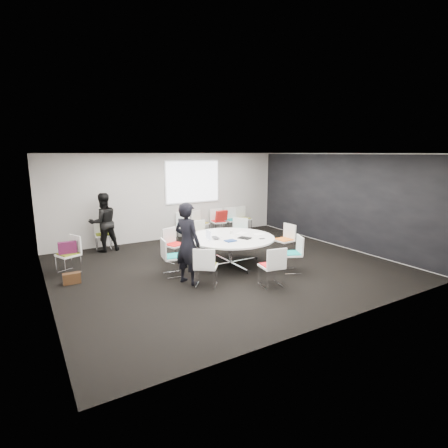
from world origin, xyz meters
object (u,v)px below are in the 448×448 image
chair_ring_a (284,246)px  chair_ring_b (239,239)px  chair_back_b (201,229)px  person_back (103,222)px  chair_ring_f (206,274)px  chair_person_back (104,241)px  chair_ring_g (272,274)px  cup (231,232)px  conference_table (231,244)px  laptop (217,238)px  chair_ring_h (291,261)px  chair_back_d (232,225)px  chair_back_a (184,231)px  chair_ring_e (172,264)px  brown_bag (72,278)px  maroon_bag (67,248)px  chair_back_e (244,223)px  person_main (187,243)px  chair_ring_d (175,251)px  chair_spare_left (69,261)px  chair_back_c (218,227)px  chair_ring_c (201,242)px

chair_ring_a → chair_ring_b: size_ratio=1.00×
chair_back_b → person_back: (-3.21, -0.16, 0.57)m
chair_ring_f → chair_person_back: 4.29m
chair_ring_g → cup: size_ratio=9.78×
conference_table → laptop: 0.42m
chair_ring_a → chair_person_back: same height
conference_table → chair_ring_h: (0.96, -1.22, -0.26)m
chair_ring_h → chair_back_d: bearing=10.7°
chair_ring_a → chair_back_a: bearing=23.5°
conference_table → chair_ring_e: 1.61m
chair_person_back → brown_bag: chair_person_back is taller
chair_ring_h → brown_bag: bearing=92.4°
chair_ring_e → chair_ring_f: size_ratio=1.00×
chair_back_a → chair_back_d: (1.91, 0.02, 0.00)m
brown_bag → maroon_bag: bearing=86.3°
chair_ring_a → maroon_bag: bearing=70.6°
chair_ring_g → laptop: size_ratio=2.63×
chair_ring_g → chair_back_e: bearing=71.9°
maroon_bag → chair_back_a: bearing=23.7°
chair_back_d → cup: chair_back_d is taller
cup → maroon_bag: size_ratio=0.22×
chair_back_d → chair_person_back: bearing=7.6°
conference_table → chair_ring_b: chair_ring_b is taller
person_main → person_back: person_main is taller
chair_ring_g → chair_person_back: same height
chair_ring_a → person_back: size_ratio=0.52×
chair_ring_a → chair_back_d: (0.31, 3.19, 0.00)m
chair_ring_d → chair_ring_a: bearing=138.2°
chair_ring_h → chair_spare_left: bearing=84.0°
cup → maroon_bag: 4.00m
chair_ring_a → chair_back_c: 3.21m
chair_spare_left → laptop: 3.58m
chair_ring_b → maroon_bag: 4.73m
conference_table → chair_ring_b: bearing=49.3°
chair_ring_f → laptop: size_ratio=2.63×
chair_back_e → chair_ring_h: bearing=65.5°
chair_ring_h → chair_ring_c: bearing=45.4°
chair_spare_left → chair_back_c: bearing=-95.0°
chair_back_c → chair_back_d: same height
chair_person_back → chair_back_c: bearing=-173.7°
chair_ring_b → chair_back_d: bearing=-73.3°
chair_spare_left → chair_person_back: (1.15, 1.66, 0.00)m
cup → chair_person_back: bearing=132.9°
chair_back_d → laptop: (-2.36, -3.06, 0.47)m
chair_back_b → maroon_bag: size_ratio=2.20×
chair_ring_f → chair_back_e: 5.55m
chair_ring_g → chair_back_d: size_ratio=1.00×
chair_back_d → laptop: bearing=60.1°
conference_table → chair_back_e: (2.49, 3.11, -0.26)m
chair_ring_b → chair_ring_d: bearing=50.5°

